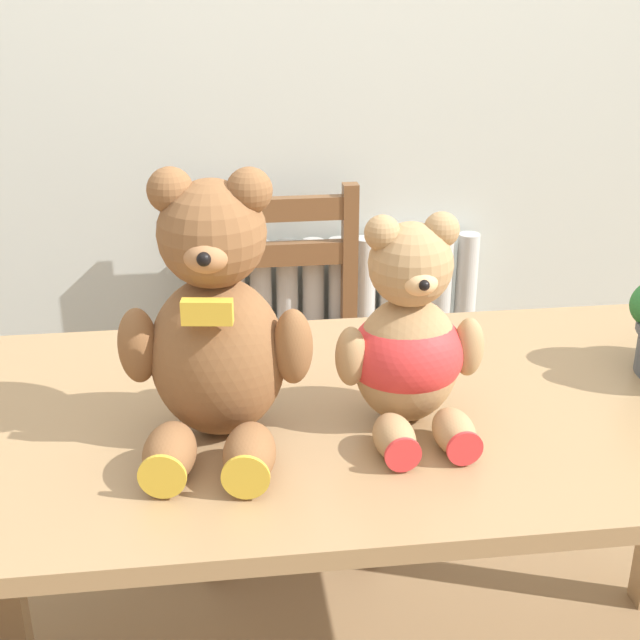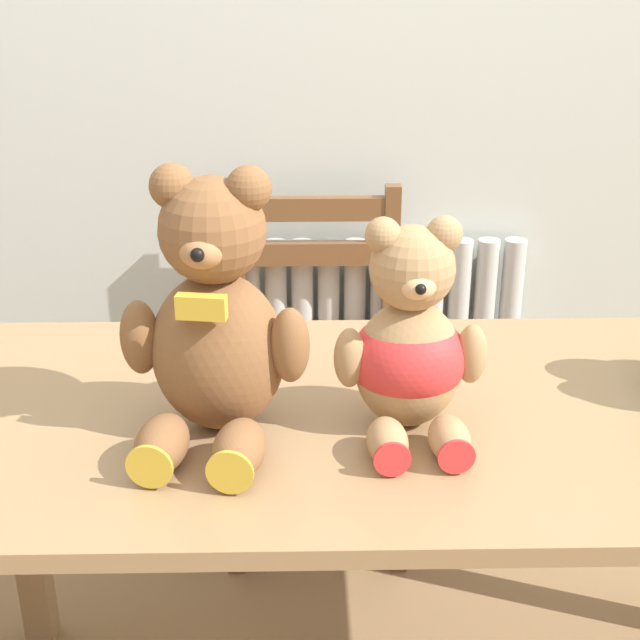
{
  "view_description": "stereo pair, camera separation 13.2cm",
  "coord_description": "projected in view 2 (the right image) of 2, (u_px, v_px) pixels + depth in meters",
  "views": [
    {
      "loc": [
        -0.26,
        -0.89,
        1.44
      ],
      "look_at": [
        -0.1,
        0.32,
        0.92
      ],
      "focal_mm": 50.0,
      "sensor_mm": 36.0,
      "label": 1
    },
    {
      "loc": [
        -0.13,
        -0.9,
        1.44
      ],
      "look_at": [
        -0.1,
        0.32,
        0.92
      ],
      "focal_mm": 50.0,
      "sensor_mm": 36.0,
      "label": 2
    }
  ],
  "objects": [
    {
      "name": "wall_back",
      "position": [
        353.0,
        3.0,
        2.2
      ],
      "size": [
        8.0,
        0.04,
        2.6
      ],
      "primitive_type": "cube",
      "color": "silver",
      "rests_on": "ground_plane"
    },
    {
      "name": "wooden_chair_behind",
      "position": [
        315.0,
        359.0,
        2.27
      ],
      "size": [
        0.44,
        0.44,
        0.87
      ],
      "rotation": [
        0.0,
        0.0,
        3.14
      ],
      "color": "brown",
      "rests_on": "ground_plane"
    },
    {
      "name": "radiator",
      "position": [
        379.0,
        371.0,
        2.52
      ],
      "size": [
        0.79,
        0.1,
        0.71
      ],
      "color": "beige",
      "rests_on": "ground_plane"
    },
    {
      "name": "teddy_bear_right",
      "position": [
        410.0,
        347.0,
        1.34
      ],
      "size": [
        0.23,
        0.24,
        0.34
      ],
      "rotation": [
        0.0,
        0.0,
        3.2
      ],
      "color": "tan",
      "rests_on": "dining_table"
    },
    {
      "name": "teddy_bear_left",
      "position": [
        215.0,
        324.0,
        1.31
      ],
      "size": [
        0.29,
        0.3,
        0.41
      ],
      "rotation": [
        0.0,
        0.0,
        3.0
      ],
      "color": "brown",
      "rests_on": "dining_table"
    },
    {
      "name": "dining_table",
      "position": [
        382.0,
        463.0,
        1.48
      ],
      "size": [
        1.54,
        0.73,
        0.75
      ],
      "color": "#9E7A51",
      "rests_on": "ground_plane"
    }
  ]
}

